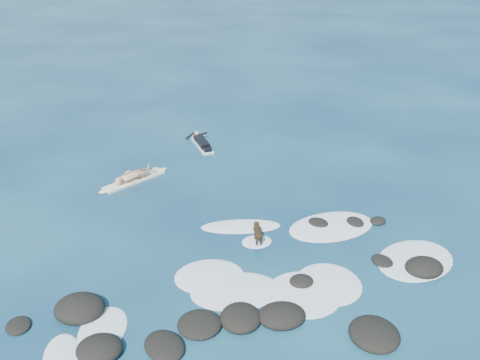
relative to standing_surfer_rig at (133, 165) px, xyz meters
name	(u,v)px	position (x,y,z in m)	size (l,w,h in m)	color
ground	(238,259)	(2.37, -7.12, -0.79)	(160.00, 160.00, 0.00)	#0A2642
reef_rocks	(238,311)	(1.48, -9.77, -0.68)	(13.57, 7.35, 0.66)	black
breaking_foam	(284,270)	(3.61, -8.23, -0.78)	(13.76, 6.78, 0.12)	white
standing_surfer_rig	(133,165)	(0.00, 0.00, 0.00)	(3.32, 1.84, 2.01)	#FBEFC9
paddling_surfer_rig	(201,143)	(3.88, 2.98, -0.63)	(1.22, 2.71, 0.47)	white
dog	(258,232)	(3.38, -6.38, -0.34)	(0.43, 1.07, 0.69)	black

